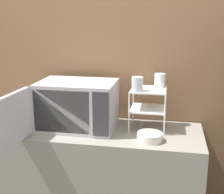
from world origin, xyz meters
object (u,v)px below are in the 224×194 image
Objects in this scene: glass_front_left at (137,84)px; bowl at (150,137)px; microwave at (74,106)px; dish_rack at (148,100)px; glass_back_right at (160,80)px.

glass_front_left is 0.59× the size of bowl.
microwave is 0.52m from dish_rack.
glass_front_left and glass_back_right have the same top height.
microwave is 2.72× the size of dish_rack.
glass_back_right is 0.44m from bowl.
bowl is at bearing -13.70° from microwave.
glass_back_right is (0.14, 0.15, 0.00)m from glass_front_left.
glass_front_left is 0.36m from bowl.
dish_rack is at bearing -134.43° from glass_back_right.
dish_rack is 1.76× the size of bowl.
bowl is at bearing -97.54° from glass_back_right.
microwave is 4.80× the size of bowl.
dish_rack is at bearing 11.23° from microwave.
glass_back_right reaches higher than dish_rack.
dish_rack is (0.51, 0.10, 0.04)m from microwave.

